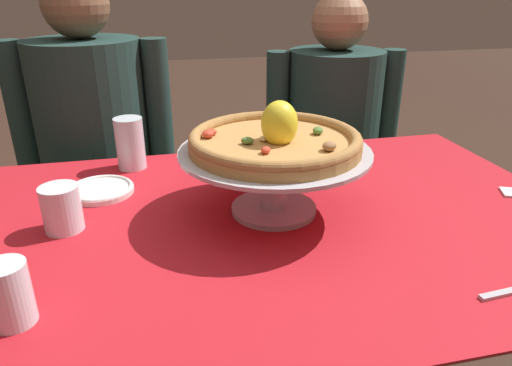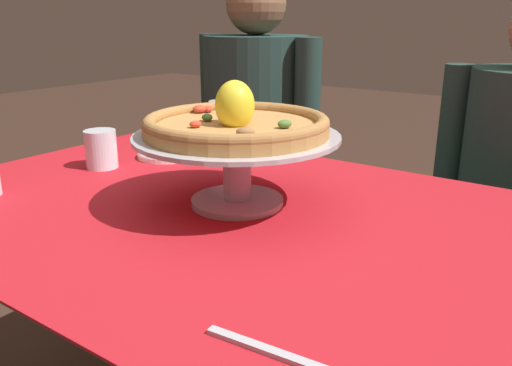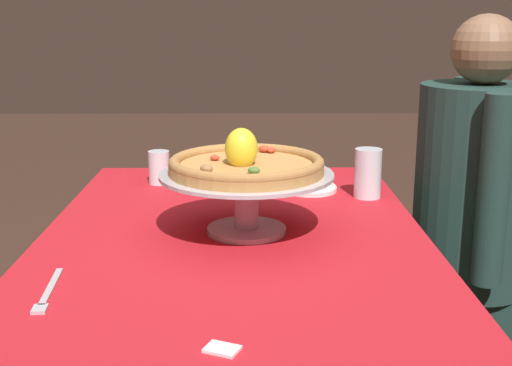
# 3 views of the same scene
# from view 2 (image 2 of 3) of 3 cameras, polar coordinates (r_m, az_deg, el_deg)

# --- Properties ---
(dining_table) EXTENTS (1.30, 0.87, 0.76)m
(dining_table) POSITION_cam_2_polar(r_m,az_deg,el_deg) (1.04, -3.22, -8.55)
(dining_table) COLOR brown
(dining_table) RESTS_ON ground
(pizza_stand) EXTENTS (0.39, 0.39, 0.14)m
(pizza_stand) POSITION_cam_2_polar(r_m,az_deg,el_deg) (0.98, -2.12, 3.04)
(pizza_stand) COLOR #B7B7C1
(pizza_stand) RESTS_ON dining_table
(pizza) EXTENTS (0.34, 0.34, 0.10)m
(pizza) POSITION_cam_2_polar(r_m,az_deg,el_deg) (0.97, -2.18, 6.57)
(pizza) COLOR #BC8447
(pizza) RESTS_ON pizza_stand
(water_glass_back_left) EXTENTS (0.07, 0.07, 0.13)m
(water_glass_back_left) POSITION_cam_2_polar(r_m,az_deg,el_deg) (1.42, -3.69, 5.95)
(water_glass_back_left) COLOR silver
(water_glass_back_left) RESTS_ON dining_table
(water_glass_side_left) EXTENTS (0.07, 0.07, 0.09)m
(water_glass_side_left) POSITION_cam_2_polar(r_m,az_deg,el_deg) (1.30, -16.63, 3.37)
(water_glass_side_left) COLOR white
(water_glass_side_left) RESTS_ON dining_table
(side_plate) EXTENTS (0.15, 0.15, 0.02)m
(side_plate) POSITION_cam_2_polar(r_m,az_deg,el_deg) (1.37, -9.80, 3.20)
(side_plate) COLOR white
(side_plate) RESTS_ON dining_table
(dinner_fork) EXTENTS (0.20, 0.03, 0.01)m
(dinner_fork) POSITION_cam_2_polar(r_m,az_deg,el_deg) (0.58, 4.26, -18.82)
(dinner_fork) COLOR #B7B7C1
(dinner_fork) RESTS_ON dining_table
(diner_left) EXTENTS (0.50, 0.38, 1.24)m
(diner_left) POSITION_cam_2_polar(r_m,az_deg,el_deg) (1.80, -0.01, 1.60)
(diner_left) COLOR #1E3833
(diner_left) RESTS_ON ground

